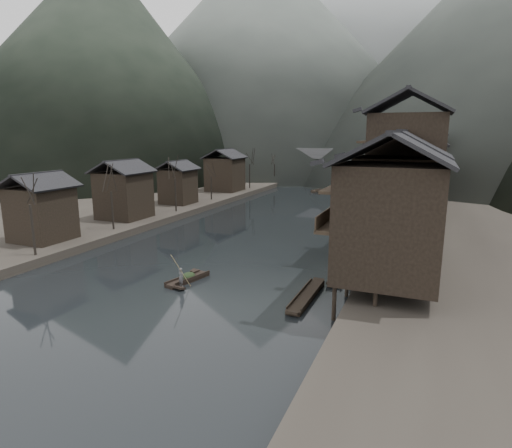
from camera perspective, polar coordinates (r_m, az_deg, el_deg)
The scene contains 13 objects.
water at distance 45.11m, azimuth -4.68°, elevation -4.60°, with size 300.00×300.00×0.00m, color black.
left_bank at distance 96.47m, azimuth -12.42°, elevation 4.46°, with size 40.00×200.00×1.20m, color #2D2823.
stilt_houses at distance 57.49m, azimuth 20.05°, elevation 7.41°, with size 9.00×67.60×17.10m.
left_houses at distance 71.44m, azimuth -12.11°, elevation 5.99°, with size 8.10×53.20×8.73m.
bare_trees at distance 72.00m, azimuth -8.46°, elevation 6.76°, with size 3.73×73.04×7.45m.
moored_sampans at distance 60.68m, azimuth 14.78°, elevation -0.42°, with size 2.79×63.53×0.47m.
midriver_boats at distance 85.62m, azimuth 10.65°, elevation 3.34°, with size 14.40×31.10×0.45m.
stone_bridge at distance 112.42m, azimuth 12.39°, elevation 7.82°, with size 40.00×6.00×9.00m.
hills at distance 215.71m, azimuth 19.85°, elevation 23.14°, with size 320.00×380.00×131.13m.
hero_sampan at distance 38.66m, azimuth -9.08°, elevation -7.27°, with size 2.07×5.06×0.44m.
cargo_heap at distance 38.69m, azimuth -9.01°, elevation -6.37°, with size 1.10×1.44×0.66m, color black.
boatman at distance 36.77m, azimuth -9.99°, elevation -6.62°, with size 0.59×0.39×1.61m, color #57585A.
bamboo_pole at distance 35.89m, azimuth -9.87°, elevation -2.54°, with size 0.06×0.06×4.45m, color #8C7A51.
Camera 1 is at (19.88, -38.37, 12.91)m, focal length 30.00 mm.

